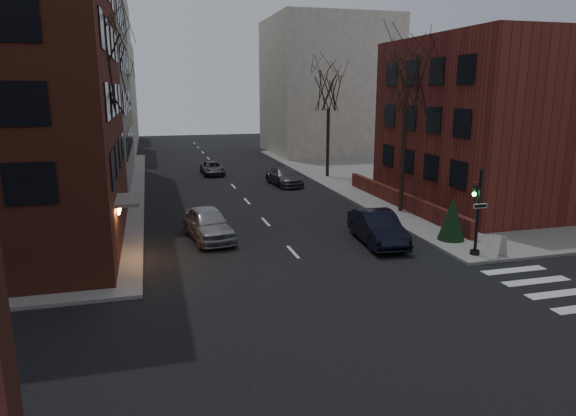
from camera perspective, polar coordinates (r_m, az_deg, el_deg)
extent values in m
plane|color=black|center=(14.74, 13.97, -18.76)|extent=(160.00, 160.00, 0.00)
cube|color=gray|center=(54.59, 25.61, 3.73)|extent=(44.00, 44.00, 0.15)
cube|color=maroon|center=(37.68, 22.65, 8.72)|extent=(12.00, 14.00, 11.00)
cube|color=maroon|center=(34.44, 12.39, 0.94)|extent=(0.35, 16.00, 1.00)
cube|color=beige|center=(66.40, -23.18, 13.15)|extent=(14.00, 16.00, 18.00)
cube|color=beige|center=(64.49, 4.39, 13.27)|extent=(14.00, 14.00, 16.00)
cube|color=beige|center=(83.10, -20.10, 11.78)|extent=(10.00, 12.00, 14.00)
cylinder|color=black|center=(25.13, 20.36, -0.50)|extent=(0.14, 0.14, 4.00)
cylinder|color=black|center=(25.62, 20.03, -4.64)|extent=(0.44, 0.44, 0.20)
imported|color=black|center=(24.82, 20.05, 1.37)|extent=(0.16, 0.20, 1.00)
sphere|color=#19FF4C|center=(24.73, 19.99, 1.45)|extent=(0.18, 0.18, 0.18)
cube|color=white|center=(24.97, 20.58, 0.22)|extent=(0.70, 0.03, 0.22)
cylinder|color=#2D231C|center=(25.30, -20.32, 2.65)|extent=(0.28, 0.28, 6.65)
cylinder|color=#2D231C|center=(37.13, -18.82, 6.11)|extent=(0.28, 0.28, 7.00)
cylinder|color=#2D231C|center=(51.08, -17.89, 7.48)|extent=(0.28, 0.28, 6.30)
cylinder|color=#2D231C|center=(32.90, 12.64, 5.06)|extent=(0.28, 0.28, 6.30)
cylinder|color=#2D231C|center=(45.68, 4.45, 7.26)|extent=(0.28, 0.28, 5.95)
cylinder|color=black|center=(33.19, -18.11, 4.54)|extent=(0.12, 0.12, 6.00)
sphere|color=#FFA54C|center=(32.91, -18.49, 9.88)|extent=(0.36, 0.36, 0.36)
cylinder|color=black|center=(53.06, -17.14, 7.55)|extent=(0.12, 0.12, 6.00)
sphere|color=#FFA54C|center=(52.88, -17.37, 10.90)|extent=(0.36, 0.36, 0.36)
imported|color=black|center=(26.51, 9.91, -2.15)|extent=(2.16, 5.14, 1.65)
imported|color=gray|center=(27.14, -8.85, -1.72)|extent=(2.64, 5.16, 1.68)
imported|color=#47464B|center=(42.28, -0.45, 3.55)|extent=(2.50, 5.13, 1.44)
imported|color=#3C3C41|center=(48.04, -8.39, 4.39)|extent=(2.01, 4.25, 1.17)
cube|color=silver|center=(25.58, 22.20, -3.90)|extent=(0.66, 0.76, 1.01)
cone|color=black|center=(27.44, 17.78, -1.08)|extent=(1.79, 1.79, 2.26)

